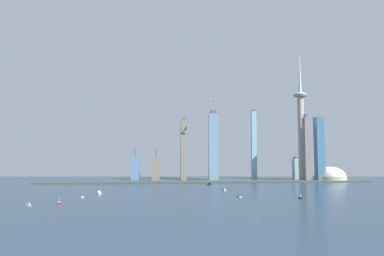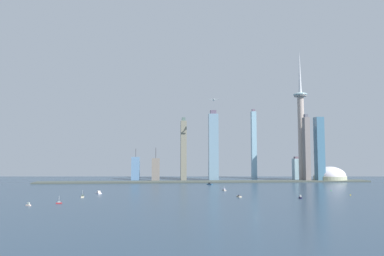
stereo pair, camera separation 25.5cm
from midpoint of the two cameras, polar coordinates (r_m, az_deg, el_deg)
name	(u,v)px [view 1 (the left image)]	position (r m, az deg, el deg)	size (l,w,h in m)	color
ground_plane	(257,216)	(373.77, 10.69, -14.16)	(6000.00, 6000.00, 0.00)	#2A3E52
waterfront_pier	(206,182)	(802.69, 2.37, -8.86)	(769.10, 42.54, 2.83)	#434B44
observation_tower	(301,122)	(905.47, 17.59, 0.88)	(34.20, 34.20, 332.05)	#B3A096
stadium_dome	(330,176)	(912.27, 21.87, -7.44)	(76.91, 76.91, 44.55)	#B0B394
skyscraper_0	(156,169)	(853.88, -6.05, -6.82)	(18.95, 12.49, 80.35)	slate
skyscraper_1	(213,147)	(840.93, 3.55, -3.08)	(23.34, 16.50, 172.17)	#6E8FA4
skyscraper_2	(307,149)	(869.61, 18.44, -3.25)	(12.59, 16.21, 160.74)	slate
skyscraper_3	(297,169)	(932.77, 16.94, -6.45)	(17.84, 19.94, 58.40)	#95B8C1
skyscraper_4	(319,149)	(884.57, 20.33, -3.28)	(18.77, 20.75, 154.05)	teal
skyscraper_5	(136,168)	(885.78, -9.33, -6.61)	(19.79, 25.68, 78.46)	#5E84AA
skyscraper_6	(254,145)	(926.09, 10.19, -2.71)	(12.69, 12.70, 184.23)	#86B1C7
skyscraper_7	(184,150)	(866.67, -1.43, -3.62)	(14.27, 24.68, 156.96)	gray
skyscraper_8	(214,151)	(874.28, 3.63, -3.77)	(21.33, 17.10, 164.10)	gray
boat_0	(224,190)	(624.62, 5.35, -10.13)	(5.40, 11.77, 8.47)	beige
boat_1	(28,205)	(484.17, -25.48, -11.38)	(6.92, 4.87, 4.28)	beige
boat_2	(99,193)	(593.00, -15.20, -10.28)	(11.44, 16.31, 4.46)	white
boat_3	(239,196)	(531.44, 7.80, -11.13)	(5.99, 10.77, 3.31)	beige
boat_4	(59,203)	(489.36, -21.17, -11.47)	(7.21, 2.83, 9.82)	#AF252B
boat_5	(300,197)	(533.48, 17.50, -10.88)	(2.30, 7.77, 5.11)	#1B193A
boat_6	(210,184)	(740.25, 2.96, -9.23)	(12.51, 13.80, 4.11)	#295378
boat_7	(83,196)	(547.73, -17.68, -10.74)	(7.26, 14.78, 10.74)	beige
channel_buoy_0	(331,190)	(659.12, 22.05, -9.53)	(1.13, 1.13, 2.54)	green
channel_buoy_1	(350,195)	(600.31, 24.75, -10.00)	(1.80, 1.80, 2.29)	yellow
airplane	(214,100)	(806.71, 3.58, 4.70)	(23.62, 24.99, 7.60)	silver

